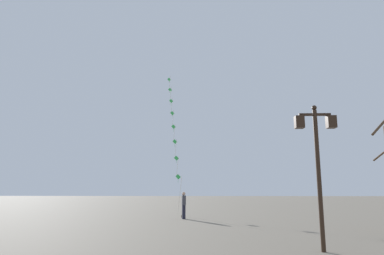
{
  "coord_description": "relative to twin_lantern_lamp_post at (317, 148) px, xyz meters",
  "views": [
    {
      "loc": [
        -0.78,
        -1.37,
        1.87
      ],
      "look_at": [
        -1.71,
        23.28,
        6.38
      ],
      "focal_mm": 31.78,
      "sensor_mm": 36.0,
      "label": 1
    }
  ],
  "objects": [
    {
      "name": "kite_flyer",
      "position": [
        -4.98,
        11.57,
        -2.27
      ],
      "size": [
        0.31,
        0.62,
        1.71
      ],
      "rotation": [
        0.0,
        0.0,
        1.76
      ],
      "color": "#1E1E2D",
      "rests_on": "ground_plane"
    },
    {
      "name": "ground_plane",
      "position": [
        -2.81,
        10.43,
        -3.18
      ],
      "size": [
        160.0,
        160.0,
        0.0
      ],
      "primitive_type": "plane",
      "color": "#756B5B"
    },
    {
      "name": "twin_lantern_lamp_post",
      "position": [
        0.0,
        0.0,
        0.0
      ],
      "size": [
        1.3,
        0.28,
        4.58
      ],
      "color": "black",
      "rests_on": "ground_plane"
    },
    {
      "name": "kite_train",
      "position": [
        -6.32,
        18.51,
        4.04
      ],
      "size": [
        2.39,
        11.08,
        13.63
      ],
      "color": "brown",
      "rests_on": "ground_plane"
    }
  ]
}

